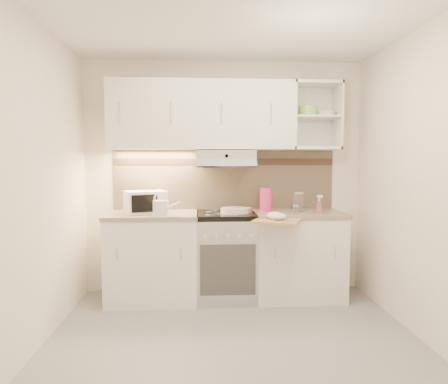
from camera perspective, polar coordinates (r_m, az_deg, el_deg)
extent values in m
plane|color=gray|center=(3.30, 1.58, -21.23)|extent=(3.00, 3.00, 0.00)
cube|color=white|center=(4.38, 0.04, 2.10)|extent=(3.00, 0.04, 2.50)
cube|color=white|center=(1.60, 6.02, -2.21)|extent=(3.00, 0.04, 2.50)
cube|color=white|center=(3.22, -26.04, 0.76)|extent=(0.04, 2.80, 2.50)
cube|color=white|center=(3.45, 27.29, 0.94)|extent=(0.04, 2.80, 2.50)
cube|color=white|center=(3.16, 1.69, 24.22)|extent=(3.00, 2.80, 0.04)
cube|color=tan|center=(4.37, 0.04, 1.71)|extent=(2.40, 0.02, 0.64)
cube|color=#34241C|center=(4.35, 0.05, 4.33)|extent=(2.40, 0.01, 0.08)
cube|color=white|center=(4.22, -3.28, 10.85)|extent=(1.90, 0.34, 0.70)
cube|color=white|center=(4.39, 12.87, 10.50)|extent=(0.50, 0.34, 0.70)
cylinder|color=#87C34B|center=(4.37, 11.85, 11.19)|extent=(0.19, 0.19, 0.10)
cylinder|color=silver|center=(4.43, 14.39, 10.78)|extent=(0.18, 0.18, 0.06)
cube|color=#B7B7BC|center=(4.17, 0.20, 5.14)|extent=(0.60, 0.40, 0.12)
cube|color=white|center=(4.22, -10.09, -9.34)|extent=(0.90, 0.60, 0.86)
cube|color=gray|center=(4.13, -10.17, -3.27)|extent=(0.92, 0.62, 0.04)
cube|color=white|center=(4.31, 10.42, -9.05)|extent=(0.90, 0.60, 0.86)
cube|color=gray|center=(4.22, 10.51, -3.10)|extent=(0.92, 0.62, 0.04)
cube|color=#B7B7BC|center=(4.20, 0.28, -9.40)|extent=(0.60, 0.58, 0.85)
cube|color=black|center=(4.11, 0.28, -3.31)|extent=(0.60, 0.60, 0.05)
cube|color=white|center=(4.16, -11.16, -1.39)|extent=(0.48, 0.42, 0.22)
cube|color=black|center=(4.02, -11.44, -1.61)|extent=(0.25, 0.11, 0.17)
cylinder|color=silver|center=(3.89, -9.11, -2.32)|extent=(0.14, 0.14, 0.15)
cone|color=silver|center=(3.88, -7.55, -2.01)|extent=(0.19, 0.04, 0.12)
torus|color=silver|center=(3.88, -9.13, -0.91)|extent=(0.12, 0.02, 0.12)
cylinder|color=silver|center=(4.07, 1.54, -2.91)|extent=(0.29, 0.29, 0.02)
cylinder|color=silver|center=(4.07, 1.54, -2.65)|extent=(0.29, 0.29, 0.02)
cylinder|color=silver|center=(4.06, 1.54, -2.40)|extent=(0.29, 0.29, 0.02)
cube|color=silver|center=(4.06, 1.54, -2.23)|extent=(0.19, 0.04, 0.01)
cylinder|color=#9C6D39|center=(4.15, 2.73, -2.57)|extent=(0.18, 0.18, 0.04)
cylinder|color=#DD297A|center=(4.24, 5.95, -1.06)|extent=(0.12, 0.12, 0.25)
cube|color=#DD297A|center=(4.27, 6.64, -0.61)|extent=(0.03, 0.03, 0.10)
cylinder|color=silver|center=(4.26, 10.59, -1.50)|extent=(0.10, 0.10, 0.19)
cylinder|color=#B7B7BC|center=(4.25, 10.61, -0.13)|extent=(0.11, 0.11, 0.02)
cylinder|color=silver|center=(4.07, 10.22, -2.59)|extent=(0.06, 0.06, 0.07)
cylinder|color=#2894C9|center=(4.07, 10.23, -1.95)|extent=(0.06, 0.06, 0.02)
cone|color=pink|center=(4.17, 13.42, -2.12)|extent=(0.08, 0.08, 0.12)
cube|color=tan|center=(3.77, 7.55, -4.12)|extent=(0.52, 0.50, 0.02)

